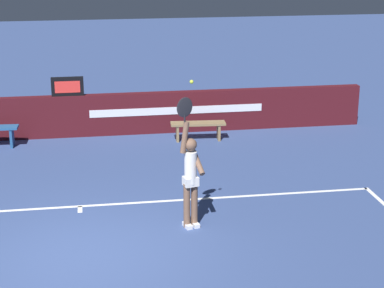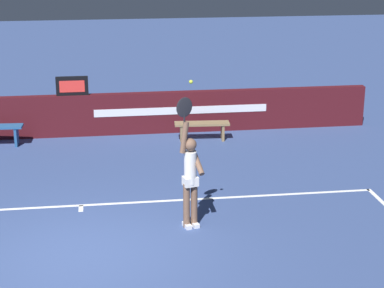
{
  "view_description": "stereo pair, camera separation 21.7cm",
  "coord_description": "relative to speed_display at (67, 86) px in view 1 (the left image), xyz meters",
  "views": [
    {
      "loc": [
        0.25,
        -9.59,
        4.89
      ],
      "look_at": [
        1.97,
        1.07,
        1.43
      ],
      "focal_mm": 62.05,
      "sensor_mm": 36.0,
      "label": 1
    },
    {
      "loc": [
        0.47,
        -9.63,
        4.89
      ],
      "look_at": [
        1.97,
        1.07,
        1.43
      ],
      "focal_mm": 62.05,
      "sensor_mm": 36.0,
      "label": 2
    }
  ],
  "objects": [
    {
      "name": "courtside_bench_far",
      "position": [
        3.12,
        -0.81,
        -0.94
      ],
      "size": [
        1.36,
        0.46,
        0.45
      ],
      "color": "olive",
      "rests_on": "ground"
    },
    {
      "name": "tennis_player",
      "position": [
        2.15,
        -5.75,
        -0.33
      ],
      "size": [
        0.49,
        0.45,
        2.34
      ],
      "color": "brown",
      "rests_on": "ground"
    },
    {
      "name": "ground_plane",
      "position": [
        0.24,
        -6.6,
        -1.28
      ],
      "size": [
        60.0,
        60.0,
        0.0
      ],
      "primitive_type": "plane",
      "color": "#35497C"
    },
    {
      "name": "tennis_ball",
      "position": [
        2.12,
        -6.02,
        1.35
      ],
      "size": [
        0.06,
        0.06,
        0.06
      ],
      "color": "#CDE33A"
    },
    {
      "name": "back_wall",
      "position": [
        0.24,
        0.0,
        -0.76
      ],
      "size": [
        14.6,
        0.23,
        1.05
      ],
      "color": "#451118",
      "rests_on": "ground"
    },
    {
      "name": "speed_display",
      "position": [
        0.0,
        0.0,
        0.0
      ],
      "size": [
        0.78,
        0.13,
        0.46
      ],
      "color": "black",
      "rests_on": "back_wall"
    },
    {
      "name": "court_lines",
      "position": [
        0.24,
        -7.51,
        -1.28
      ],
      "size": [
        11.43,
        6.07,
        0.0
      ],
      "color": "white",
      "rests_on": "ground"
    }
  ]
}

